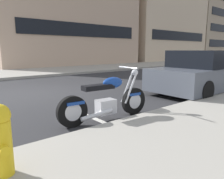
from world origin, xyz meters
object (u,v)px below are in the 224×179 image
object	(u,v)px
parked_car_far_down_curb	(204,73)
fire_hydrant	(1,138)
car_opposite_curb	(219,58)
parked_motorcycle	(107,100)

from	to	relation	value
parked_car_far_down_curb	fire_hydrant	world-z (taller)	parked_car_far_down_curb
car_opposite_curb	fire_hydrant	bearing A→B (deg)	23.67
parked_car_far_down_curb	fire_hydrant	distance (m)	7.03
fire_hydrant	parked_motorcycle	bearing A→B (deg)	25.47
car_opposite_curb	fire_hydrant	distance (m)	24.60
parked_motorcycle	fire_hydrant	world-z (taller)	parked_motorcycle
car_opposite_curb	parked_car_far_down_curb	bearing A→B (deg)	26.89
parked_motorcycle	car_opposite_curb	bearing A→B (deg)	23.55
parked_motorcycle	car_opposite_curb	size ratio (longest dim) A/B	0.47
parked_motorcycle	parked_car_far_down_curb	world-z (taller)	parked_car_far_down_curb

